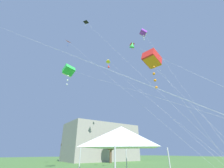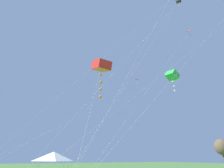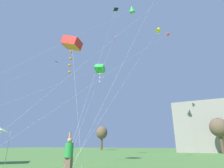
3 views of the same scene
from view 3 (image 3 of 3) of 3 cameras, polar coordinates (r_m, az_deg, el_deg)
tree_near_right at (r=63.68m, az=-3.36°, el=-15.65°), size 3.91×3.91×7.89m
tree_far_centre at (r=39.32m, az=31.50°, el=-12.10°), size 3.20×3.20×6.45m
tree_far_left at (r=54.24m, az=22.75°, el=-14.73°), size 3.16×3.16×6.37m
person_green_shirt at (r=10.08m, az=-13.92°, el=-21.30°), size 0.44×0.44×2.13m
kite_red_delta_0 at (r=39.85m, az=-18.05°, el=6.72°), size 11.84×25.84×19.14m
kite_black_delta_2 at (r=38.36m, az=1.25°, el=23.02°), size 5.82×19.20×27.94m
kite_pink_delta_4 at (r=39.59m, az=0.85°, el=15.17°), size 7.26×22.01×24.52m
kite_yellow_diamond_5 at (r=35.88m, az=14.93°, el=16.94°), size 3.25×21.86×23.09m
kite_green_diamond_7 at (r=26.25m, az=6.45°, el=23.14°), size 9.95×17.88×19.83m
kite_red_box_8 at (r=17.96m, az=-12.95°, el=12.67°), size 5.17×4.06×11.61m
kite_green_box_9 at (r=31.22m, az=-4.01°, el=4.96°), size 6.89×25.82×15.21m
kite_red_diamond_10 at (r=37.08m, az=17.59°, el=15.40°), size 8.90×25.99×22.63m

